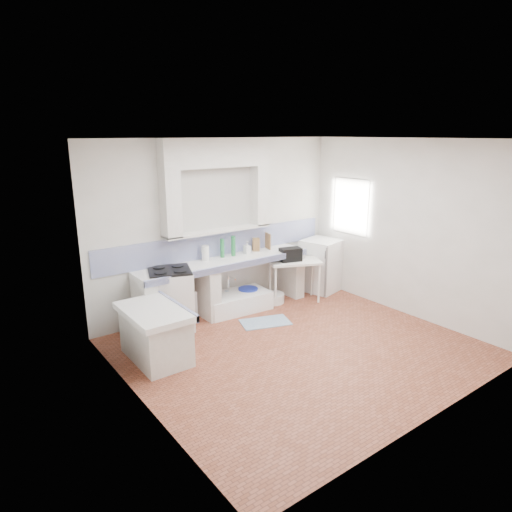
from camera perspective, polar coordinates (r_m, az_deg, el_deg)
floor at (r=6.37m, az=5.48°, el=-11.53°), size 4.50×4.50×0.00m
ceiling at (r=5.69m, az=6.22°, el=14.53°), size 4.50×4.50×0.00m
wall_back at (r=7.43m, az=-4.61°, el=3.87°), size 4.50×0.00×4.50m
wall_front at (r=4.67m, az=22.60°, el=-4.28°), size 4.50×0.00×4.50m
wall_left at (r=4.72m, az=-14.90°, el=-3.38°), size 0.00×4.50×4.50m
wall_right at (r=7.54m, az=18.61°, el=3.28°), size 0.00×4.50×4.50m
alcove_mass at (r=7.13m, az=-4.97°, el=12.90°), size 1.90×0.25×0.45m
window_frame at (r=8.37m, az=12.70°, el=6.22°), size 0.35×0.86×1.06m
lace_valance at (r=8.21m, az=12.18°, el=8.76°), size 0.01×0.84×0.24m
counter_slab at (r=7.26m, az=-3.93°, el=-0.78°), size 3.00×0.60×0.08m
counter_lip at (r=7.04m, az=-2.69°, el=-1.29°), size 3.00×0.04×0.10m
counter_pier_left at (r=6.80m, az=-13.89°, el=-6.36°), size 0.20×0.55×0.82m
counter_pier_mid at (r=7.23m, az=-6.20°, el=-4.66°), size 0.20×0.55×0.82m
counter_pier_right at (r=8.20m, az=4.39°, el=-2.18°), size 0.20×0.55×0.82m
peninsula_top at (r=5.95m, az=-12.77°, el=-6.89°), size 0.70×1.10×0.08m
peninsula_base at (r=6.09m, az=-12.58°, el=-9.94°), size 0.60×1.00×0.62m
peninsula_lip at (r=6.08m, az=-9.92°, el=-6.25°), size 0.04×1.10×0.10m
backsplash at (r=7.49m, az=-4.50°, el=1.60°), size 4.27×0.03×0.40m
stove at (r=6.92m, az=-10.73°, el=-5.47°), size 0.80×0.79×0.89m
sink at (r=7.56m, az=-2.56°, el=-5.90°), size 1.16×0.68×0.27m
side_table at (r=7.94m, az=4.87°, el=-3.12°), size 1.00×0.81×0.04m
fridge at (r=8.49m, az=8.24°, el=-1.15°), size 0.76×0.76×0.97m
bucket_red at (r=7.44m, az=-4.75°, el=-6.36°), size 0.36×0.36×0.26m
bucket_orange at (r=7.54m, az=-2.46°, el=-5.91°), size 0.39×0.39×0.28m
bucket_blue at (r=7.73m, az=-0.99°, el=-5.22°), size 0.43×0.43×0.32m
basin_white at (r=7.92m, az=2.12°, el=-5.32°), size 0.52×0.52×0.16m
water_bottle_a at (r=7.67m, az=-3.72°, el=-5.49°), size 0.08×0.08×0.30m
water_bottle_b at (r=7.81m, az=-2.01°, el=-5.04°), size 0.11×0.11×0.31m
black_bag at (r=7.77m, az=4.39°, el=0.19°), size 0.41×0.30×0.23m
green_bottle_a at (r=7.36m, az=-4.30°, el=1.00°), size 0.07×0.07×0.31m
green_bottle_b at (r=7.44m, az=-2.89°, el=1.27°), size 0.08×0.08×0.33m
knife_block at (r=7.74m, az=-0.00°, el=1.45°), size 0.14×0.13×0.23m
cutting_board at (r=7.89m, az=1.51°, el=1.91°), size 0.07×0.21×0.28m
paper_towel at (r=7.21m, az=-6.43°, el=0.35°), size 0.14×0.14×0.24m
soap_bottle at (r=7.57m, az=-1.14°, el=1.06°), size 0.10×0.10×0.21m
rug at (r=7.13m, az=1.19°, el=-8.37°), size 0.86×0.65×0.01m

